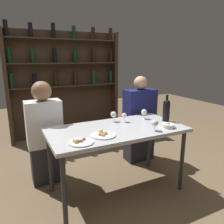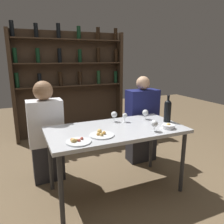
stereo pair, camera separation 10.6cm
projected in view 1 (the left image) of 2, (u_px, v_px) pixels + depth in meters
ground_plane at (116, 189)px, 2.46m from camera, size 10.00×10.00×0.00m
dining_table at (117, 134)px, 2.30m from camera, size 1.42×0.73×0.73m
wine_rack_wall at (65, 80)px, 3.96m from camera, size 2.02×0.21×2.01m
wine_bottle at (166, 109)px, 2.51m from camera, size 0.08×0.08×0.31m
wine_glass_0 at (124, 116)px, 2.49m from camera, size 0.06×0.06×0.11m
wine_glass_1 at (155, 123)px, 2.18m from camera, size 0.07×0.07×0.11m
wine_glass_2 at (113, 115)px, 2.50m from camera, size 0.07×0.07×0.12m
wine_glass_3 at (144, 112)px, 2.62m from camera, size 0.07×0.07×0.12m
food_plate_0 at (103, 135)px, 2.06m from camera, size 0.24×0.24×0.05m
food_plate_1 at (80, 142)px, 1.88m from camera, size 0.22×0.22×0.05m
snack_bowl at (168, 126)px, 2.30m from camera, size 0.13×0.13×0.06m
seated_person_left at (45, 136)px, 2.52m from camera, size 0.39×0.22×1.20m
seated_person_right at (139, 122)px, 3.08m from camera, size 0.43×0.22×1.20m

